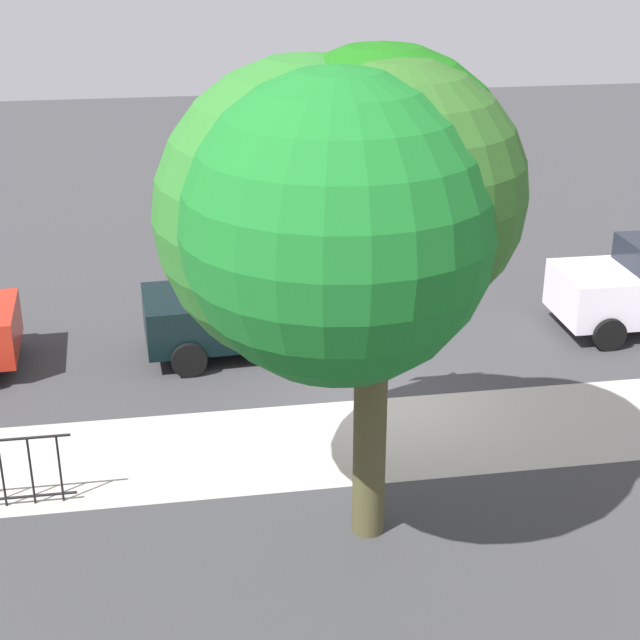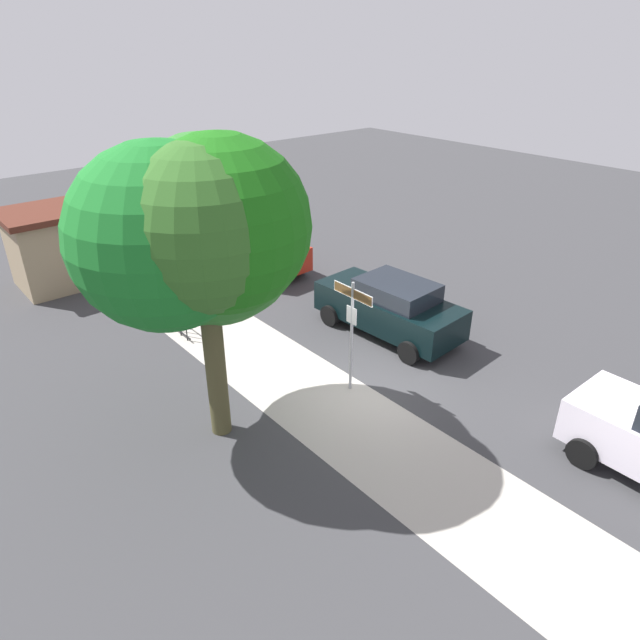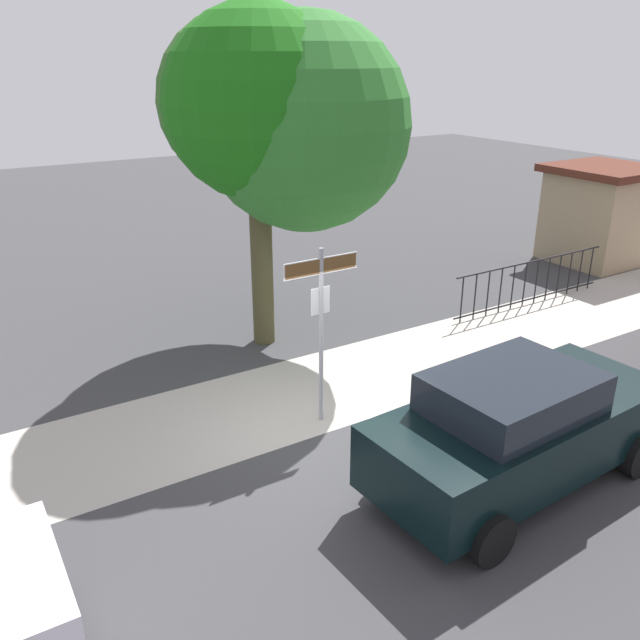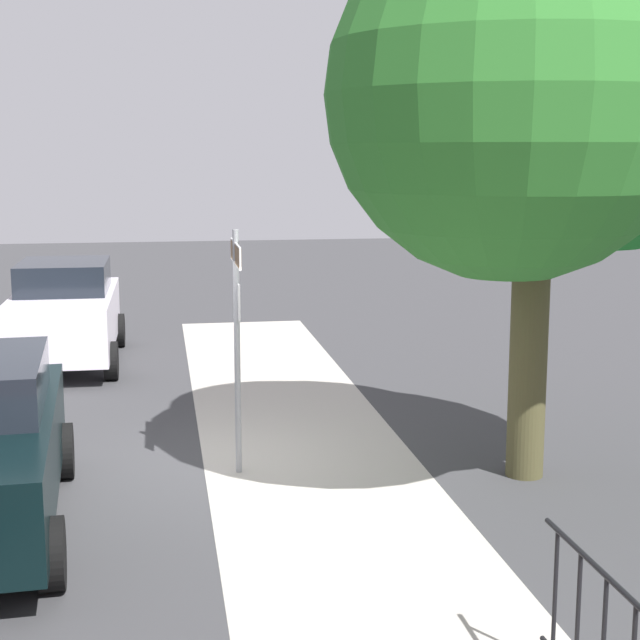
{
  "view_description": "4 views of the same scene",
  "coord_description": "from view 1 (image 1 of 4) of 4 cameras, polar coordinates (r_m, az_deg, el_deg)",
  "views": [
    {
      "loc": [
        3.22,
        14.34,
        7.7
      ],
      "look_at": [
        0.93,
        0.37,
        1.7
      ],
      "focal_mm": 54.35,
      "sensor_mm": 36.0,
      "label": 1
    },
    {
      "loc": [
        -8.08,
        8.37,
        7.83
      ],
      "look_at": [
        1.02,
        0.64,
        1.65
      ],
      "focal_mm": 31.23,
      "sensor_mm": 36.0,
      "label": 2
    },
    {
      "loc": [
        -4.69,
        -7.43,
        5.46
      ],
      "look_at": [
        0.56,
        1.07,
        1.41
      ],
      "focal_mm": 36.88,
      "sensor_mm": 36.0,
      "label": 3
    },
    {
      "loc": [
        11.15,
        -0.46,
        3.72
      ],
      "look_at": [
        0.98,
        1.23,
        1.93
      ],
      "focal_mm": 54.73,
      "sensor_mm": 36.0,
      "label": 4
    }
  ],
  "objects": [
    {
      "name": "sidewalk_strip",
      "position": [
        15.19,
        -3.45,
        -7.51
      ],
      "size": [
        24.0,
        2.6,
        0.0
      ],
      "primitive_type": "cube",
      "color": "#ADA69C",
      "rests_on": "ground_plane"
    },
    {
      "name": "street_sign",
      "position": [
        15.37,
        2.85,
        1.12
      ],
      "size": [
        1.25,
        0.07,
        2.85
      ],
      "color": "#9EA0A5",
      "rests_on": "ground_plane"
    },
    {
      "name": "shade_tree",
      "position": [
        11.45,
        1.64,
        6.61
      ],
      "size": [
        4.42,
        4.77,
        6.34
      ],
      "color": "#484428",
      "rests_on": "ground_plane"
    },
    {
      "name": "car_black",
      "position": [
        18.15,
        -3.25,
        0.84
      ],
      "size": [
        4.47,
        2.16,
        1.7
      ],
      "rotation": [
        0.0,
        0.0,
        0.06
      ],
      "color": "black",
      "rests_on": "ground_plane"
    },
    {
      "name": "ground_plane",
      "position": [
        16.59,
        2.97,
        -4.7
      ],
      "size": [
        60.0,
        60.0,
        0.0
      ],
      "primitive_type": "plane",
      "color": "#38383A"
    }
  ]
}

